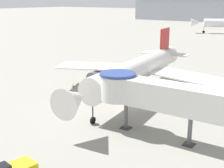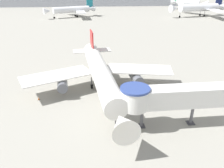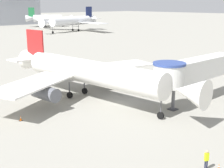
{
  "view_description": "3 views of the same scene",
  "coord_description": "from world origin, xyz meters",
  "px_view_note": "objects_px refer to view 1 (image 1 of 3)",
  "views": [
    {
      "loc": [
        21.68,
        -34.67,
        14.36
      ],
      "look_at": [
        -0.29,
        -3.43,
        3.9
      ],
      "focal_mm": 50.0,
      "sensor_mm": 36.0,
      "label": 1
    },
    {
      "loc": [
        -2.71,
        -32.5,
        19.26
      ],
      "look_at": [
        0.43,
        2.19,
        2.89
      ],
      "focal_mm": 35.0,
      "sensor_mm": 36.0,
      "label": 2
    },
    {
      "loc": [
        -27.81,
        -30.14,
        13.44
      ],
      "look_at": [
        -0.68,
        0.14,
        2.95
      ],
      "focal_mm": 50.0,
      "sensor_mm": 36.0,
      "label": 3
    }
  ],
  "objects_px": {
    "jet_bridge": "(158,95)",
    "traffic_cone_starboard_wing": "(211,110)",
    "main_airplane": "(137,71)",
    "traffic_cone_port_wing": "(73,85)"
  },
  "relations": [
    {
      "from": "jet_bridge",
      "to": "traffic_cone_starboard_wing",
      "type": "distance_m",
      "value": 11.66
    },
    {
      "from": "main_airplane",
      "to": "traffic_cone_port_wing",
      "type": "height_order",
      "value": "main_airplane"
    },
    {
      "from": "main_airplane",
      "to": "traffic_cone_starboard_wing",
      "type": "relative_size",
      "value": 44.9
    },
    {
      "from": "traffic_cone_starboard_wing",
      "to": "traffic_cone_port_wing",
      "type": "xyz_separation_m",
      "value": [
        -22.96,
        -1.06,
        -0.06
      ]
    },
    {
      "from": "main_airplane",
      "to": "traffic_cone_starboard_wing",
      "type": "xyz_separation_m",
      "value": [
        11.65,
        -0.66,
        -3.59
      ]
    },
    {
      "from": "main_airplane",
      "to": "traffic_cone_starboard_wing",
      "type": "height_order",
      "value": "main_airplane"
    },
    {
      "from": "jet_bridge",
      "to": "traffic_cone_starboard_wing",
      "type": "height_order",
      "value": "jet_bridge"
    },
    {
      "from": "traffic_cone_port_wing",
      "to": "traffic_cone_starboard_wing",
      "type": "bearing_deg",
      "value": 2.64
    },
    {
      "from": "jet_bridge",
      "to": "traffic_cone_port_wing",
      "type": "relative_size",
      "value": 26.6
    },
    {
      "from": "jet_bridge",
      "to": "traffic_cone_port_wing",
      "type": "xyz_separation_m",
      "value": [
        -20.5,
        9.47,
        -4.42
      ]
    }
  ]
}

